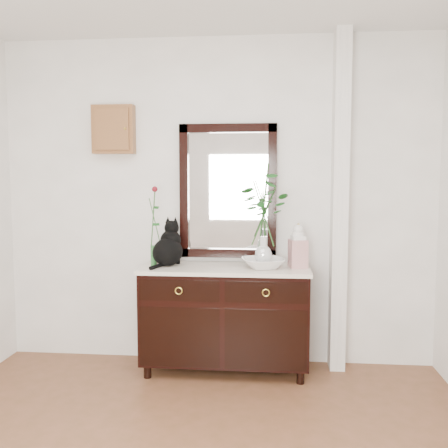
# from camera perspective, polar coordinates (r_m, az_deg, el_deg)

# --- Properties ---
(wall_back) EXTENTS (3.60, 0.04, 2.70)m
(wall_back) POSITION_cam_1_polar(r_m,az_deg,el_deg) (4.15, -0.92, 2.52)
(wall_back) COLOR white
(wall_back) RESTS_ON ground
(pilaster) EXTENTS (0.12, 0.20, 2.70)m
(pilaster) POSITION_cam_1_polar(r_m,az_deg,el_deg) (4.08, 13.05, 2.34)
(pilaster) COLOR white
(pilaster) RESTS_ON ground
(sideboard) EXTENTS (1.33, 0.52, 0.82)m
(sideboard) POSITION_cam_1_polar(r_m,az_deg,el_deg) (4.04, 0.14, -10.18)
(sideboard) COLOR black
(sideboard) RESTS_ON ground
(wall_mirror) EXTENTS (0.80, 0.06, 1.10)m
(wall_mirror) POSITION_cam_1_polar(r_m,az_deg,el_deg) (4.13, 0.44, 3.76)
(wall_mirror) COLOR black
(wall_mirror) RESTS_ON wall_back
(key_cabinet) EXTENTS (0.35, 0.10, 0.40)m
(key_cabinet) POSITION_cam_1_polar(r_m,az_deg,el_deg) (4.31, -12.50, 10.49)
(key_cabinet) COLOR brown
(key_cabinet) RESTS_ON wall_back
(cat) EXTENTS (0.34, 0.38, 0.37)m
(cat) POSITION_cam_1_polar(r_m,az_deg,el_deg) (4.02, -6.46, -2.15)
(cat) COLOR black
(cat) RESTS_ON sideboard
(lotus_bowl) EXTENTS (0.41, 0.41, 0.08)m
(lotus_bowl) POSITION_cam_1_polar(r_m,az_deg,el_deg) (3.90, 4.51, -4.48)
(lotus_bowl) COLOR white
(lotus_bowl) RESTS_ON sideboard
(vase_branches) EXTENTS (0.38, 0.38, 0.80)m
(vase_branches) POSITION_cam_1_polar(r_m,az_deg,el_deg) (3.85, 4.55, 1.12)
(vase_branches) COLOR silver
(vase_branches) RESTS_ON lotus_bowl
(bud_vase_rose) EXTENTS (0.08, 0.08, 0.65)m
(bud_vase_rose) POSITION_cam_1_polar(r_m,az_deg,el_deg) (3.98, -8.08, -0.20)
(bud_vase_rose) COLOR #28602D
(bud_vase_rose) RESTS_ON sideboard
(ginger_jar) EXTENTS (0.16, 0.16, 0.35)m
(ginger_jar) POSITION_cam_1_polar(r_m,az_deg,el_deg) (3.94, 8.46, -2.42)
(ginger_jar) COLOR white
(ginger_jar) RESTS_ON sideboard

